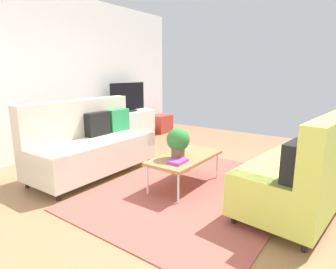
# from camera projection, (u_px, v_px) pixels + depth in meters

# --- Properties ---
(ground_plane) EXTENTS (7.68, 7.68, 0.00)m
(ground_plane) POSITION_uv_depth(u_px,v_px,m) (182.00, 186.00, 3.80)
(ground_plane) COLOR #936B47
(wall_far) EXTENTS (6.40, 0.12, 2.90)m
(wall_far) POSITION_uv_depth(u_px,v_px,m) (53.00, 75.00, 5.09)
(wall_far) COLOR white
(wall_far) RESTS_ON ground_plane
(area_rug) EXTENTS (2.90, 2.20, 0.01)m
(area_rug) POSITION_uv_depth(u_px,v_px,m) (196.00, 190.00, 3.66)
(area_rug) COLOR #9E4C42
(area_rug) RESTS_ON ground_plane
(couch_beige) EXTENTS (1.92, 0.88, 1.10)m
(couch_beige) POSITION_uv_depth(u_px,v_px,m) (91.00, 144.00, 4.22)
(couch_beige) COLOR beige
(couch_beige) RESTS_ON ground_plane
(couch_green) EXTENTS (1.98, 1.03, 1.10)m
(couch_green) POSITION_uv_depth(u_px,v_px,m) (306.00, 170.00, 3.12)
(couch_green) COLOR #C1CC51
(couch_green) RESTS_ON ground_plane
(coffee_table) EXTENTS (1.10, 0.56, 0.42)m
(coffee_table) POSITION_uv_depth(u_px,v_px,m) (185.00, 158.00, 3.73)
(coffee_table) COLOR #9E7042
(coffee_table) RESTS_ON ground_plane
(tv_console) EXTENTS (1.40, 0.44, 0.64)m
(tv_console) POSITION_uv_depth(u_px,v_px,m) (128.00, 126.00, 6.36)
(tv_console) COLOR silver
(tv_console) RESTS_ON ground_plane
(tv) EXTENTS (1.00, 0.20, 0.64)m
(tv) POSITION_uv_depth(u_px,v_px,m) (128.00, 98.00, 6.21)
(tv) COLOR black
(tv) RESTS_ON tv_console
(storage_trunk) EXTENTS (0.52, 0.40, 0.44)m
(storage_trunk) POSITION_uv_depth(u_px,v_px,m) (161.00, 124.00, 7.19)
(storage_trunk) COLOR #B2382D
(storage_trunk) RESTS_ON ground_plane
(potted_plant) EXTENTS (0.30, 0.30, 0.40)m
(potted_plant) POSITION_uv_depth(u_px,v_px,m) (178.00, 141.00, 3.58)
(potted_plant) COLOR brown
(potted_plant) RESTS_ON coffee_table
(table_book_0) EXTENTS (0.25, 0.19, 0.04)m
(table_book_0) POSITION_uv_depth(u_px,v_px,m) (178.00, 161.00, 3.45)
(table_book_0) COLOR purple
(table_book_0) RESTS_ON coffee_table
(vase_0) EXTENTS (0.12, 0.12, 0.14)m
(vase_0) POSITION_uv_depth(u_px,v_px,m) (106.00, 111.00, 5.84)
(vase_0) COLOR silver
(vase_0) RESTS_ON tv_console
(vase_1) EXTENTS (0.13, 0.13, 0.19)m
(vase_1) POSITION_uv_depth(u_px,v_px,m) (113.00, 109.00, 5.98)
(vase_1) COLOR #4C72B2
(vase_1) RESTS_ON tv_console
(bottle_0) EXTENTS (0.06, 0.06, 0.15)m
(bottle_0) POSITION_uv_depth(u_px,v_px,m) (122.00, 110.00, 6.08)
(bottle_0) COLOR silver
(bottle_0) RESTS_ON tv_console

